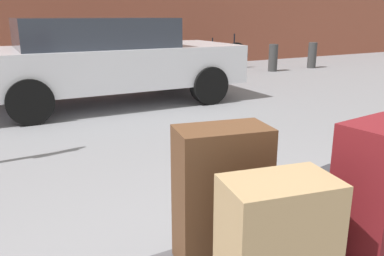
% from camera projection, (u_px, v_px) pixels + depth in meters
% --- Properties ---
extents(suitcase_tan_center, '(0.45, 0.32, 0.57)m').
position_uv_depth(suitcase_tan_center, '(276.00, 251.00, 1.47)').
color(suitcase_tan_center, '#9E7F56').
rests_on(suitcase_tan_center, luggage_cart).
extents(duffel_bag_charcoal_rear_right, '(0.64, 0.42, 0.34)m').
position_uv_depth(duffel_bag_charcoal_rear_right, '(320.00, 220.00, 1.92)').
color(duffel_bag_charcoal_rear_right, '#2D2D33').
rests_on(duffel_bag_charcoal_rear_right, luggage_cart).
extents(suitcase_maroon_front_left, '(0.38, 0.29, 0.71)m').
position_uv_depth(suitcase_maroon_front_left, '(378.00, 205.00, 1.68)').
color(suitcase_maroon_front_left, maroon).
rests_on(suitcase_maroon_front_left, luggage_cart).
extents(suitcase_brown_rear_left, '(0.45, 0.31, 0.66)m').
position_uv_depth(suitcase_brown_rear_left, '(221.00, 196.00, 1.82)').
color(suitcase_brown_rear_left, '#51331E').
rests_on(suitcase_brown_rear_left, luggage_cart).
extents(parked_car, '(4.35, 2.01, 1.42)m').
position_uv_depth(parked_car, '(107.00, 59.00, 6.68)').
color(parked_car, silver).
rests_on(parked_car, ground_plane).
extents(bicycle_leaning, '(1.74, 0.42, 0.96)m').
position_uv_depth(bicycle_leaning, '(219.00, 55.00, 11.16)').
color(bicycle_leaning, black).
rests_on(bicycle_leaning, ground_plane).
extents(bollard_kerb_near, '(0.24, 0.24, 0.72)m').
position_uv_depth(bollard_kerb_near, '(172.00, 64.00, 9.26)').
color(bollard_kerb_near, '#383838').
rests_on(bollard_kerb_near, ground_plane).
extents(bollard_kerb_mid, '(0.24, 0.24, 0.72)m').
position_uv_depth(bollard_kerb_mid, '(226.00, 61.00, 9.96)').
color(bollard_kerb_mid, '#383838').
rests_on(bollard_kerb_mid, ground_plane).
extents(bollard_kerb_far, '(0.24, 0.24, 0.72)m').
position_uv_depth(bollard_kerb_far, '(273.00, 58.00, 10.68)').
color(bollard_kerb_far, '#383838').
rests_on(bollard_kerb_far, ground_plane).
extents(bollard_corner, '(0.24, 0.24, 0.72)m').
position_uv_depth(bollard_corner, '(312.00, 55.00, 11.35)').
color(bollard_corner, '#383838').
rests_on(bollard_corner, ground_plane).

